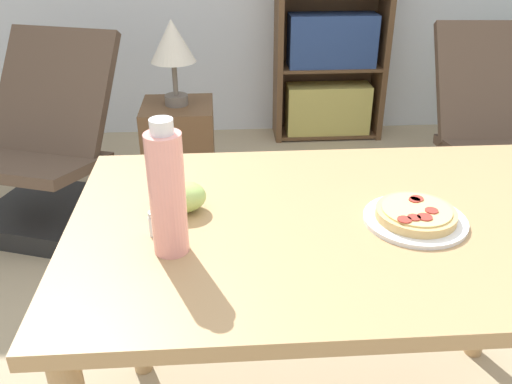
{
  "coord_description": "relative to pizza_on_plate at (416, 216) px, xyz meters",
  "views": [
    {
      "loc": [
        -0.38,
        -0.99,
        1.4
      ],
      "look_at": [
        -0.31,
        0.08,
        0.83
      ],
      "focal_mm": 38.0,
      "sensor_mm": 36.0,
      "label": 1
    }
  ],
  "objects": [
    {
      "name": "dining_table",
      "position": [
        -0.14,
        0.03,
        -0.12
      ],
      "size": [
        1.27,
        0.78,
        0.77
      ],
      "color": "tan",
      "rests_on": "ground_plane"
    },
    {
      "name": "pizza_on_plate",
      "position": [
        0.0,
        0.0,
        0.0
      ],
      "size": [
        0.23,
        0.23,
        0.04
      ],
      "color": "white",
      "rests_on": "dining_table"
    },
    {
      "name": "grape_bunch",
      "position": [
        -0.53,
        0.09,
        0.02
      ],
      "size": [
        0.12,
        0.09,
        0.07
      ],
      "color": "#A8CC66",
      "rests_on": "dining_table"
    },
    {
      "name": "drink_bottle",
      "position": [
        -0.54,
        -0.08,
        0.12
      ],
      "size": [
        0.07,
        0.07,
        0.29
      ],
      "color": "pink",
      "rests_on": "dining_table"
    },
    {
      "name": "salt_shaker",
      "position": [
        -0.57,
        -0.01,
        0.01
      ],
      "size": [
        0.03,
        0.03,
        0.06
      ],
      "color": "white",
      "rests_on": "dining_table"
    },
    {
      "name": "lounge_chair_near",
      "position": [
        -1.28,
        1.4,
        -0.5
      ],
      "size": [
        0.76,
        0.9,
        0.88
      ],
      "rotation": [
        0.0,
        0.0,
        -0.32
      ],
      "color": "black",
      "rests_on": "ground_plane"
    },
    {
      "name": "lounge_chair_far",
      "position": [
        0.95,
        1.42,
        -0.5
      ],
      "size": [
        0.62,
        0.8,
        0.88
      ],
      "rotation": [
        0.0,
        0.0,
        -0.07
      ],
      "color": "black",
      "rests_on": "ground_plane"
    },
    {
      "name": "bookshelf",
      "position": [
        0.29,
        2.43,
        -0.12
      ],
      "size": [
        0.71,
        0.27,
        1.4
      ],
      "color": "brown",
      "rests_on": "ground_plane"
    },
    {
      "name": "side_table",
      "position": [
        -0.64,
        1.49,
        -0.51
      ],
      "size": [
        0.34,
        0.34,
        0.56
      ],
      "color": "brown",
      "rests_on": "ground_plane"
    },
    {
      "name": "table_lamp",
      "position": [
        -0.64,
        1.49,
        0.05
      ],
      "size": [
        0.21,
        0.21,
        0.4
      ],
      "color": "#665B51",
      "rests_on": "side_table"
    }
  ]
}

